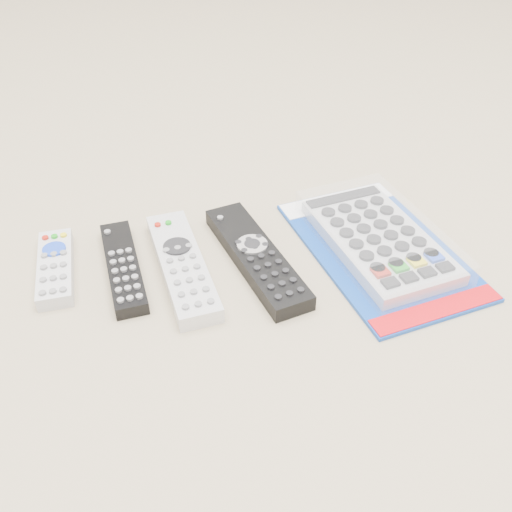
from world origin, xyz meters
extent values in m
plane|color=tan|center=(0.00, 0.00, 0.00)|extent=(5.00, 5.00, 0.00)
cube|color=#B2B2B5|center=(-0.23, 0.02, 0.01)|extent=(0.05, 0.15, 0.02)
cylinder|color=blue|center=(-0.23, 0.05, 0.02)|extent=(0.03, 0.03, 0.00)
cube|color=black|center=(-0.14, 0.01, 0.01)|extent=(0.05, 0.19, 0.02)
cube|color=silver|center=(-0.07, -0.01, 0.01)|extent=(0.07, 0.22, 0.02)
cylinder|color=black|center=(-0.07, 0.01, 0.02)|extent=(0.04, 0.04, 0.00)
cube|color=black|center=(0.03, -0.02, 0.01)|extent=(0.10, 0.24, 0.02)
cylinder|color=silver|center=(0.03, -0.01, 0.02)|extent=(0.05, 0.05, 0.00)
cube|color=#0E3A9A|center=(0.21, -0.03, 0.00)|extent=(0.22, 0.32, 0.01)
cube|color=white|center=(0.19, 0.09, 0.01)|extent=(0.18, 0.06, 0.00)
cube|color=red|center=(0.23, -0.17, 0.01)|extent=(0.18, 0.05, 0.00)
cube|color=silver|center=(0.21, -0.03, 0.01)|extent=(0.16, 0.25, 0.02)
cube|color=white|center=(0.21, -0.03, 0.02)|extent=(0.17, 0.26, 0.03)
camera|label=1|loc=(-0.11, -0.60, 0.50)|focal=40.00mm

